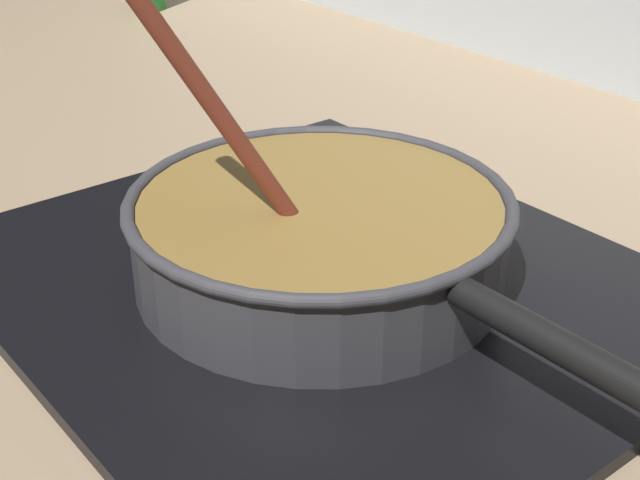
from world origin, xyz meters
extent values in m
cube|color=#9E8466|center=(0.00, 0.00, -0.02)|extent=(2.40, 1.60, 0.04)
cube|color=black|center=(0.14, 0.17, 0.01)|extent=(0.56, 0.48, 0.01)
torus|color=#592D0C|center=(0.14, 0.17, 0.02)|extent=(0.17, 0.17, 0.01)
cylinder|color=#262628|center=(-0.04, 0.17, 0.01)|extent=(0.12, 0.12, 0.01)
cylinder|color=#38383D|center=(0.14, 0.17, 0.05)|extent=(0.30, 0.30, 0.07)
cylinder|color=olive|center=(0.14, 0.17, 0.05)|extent=(0.28, 0.28, 0.06)
torus|color=#38383D|center=(0.14, 0.17, 0.08)|extent=(0.31, 0.31, 0.01)
cylinder|color=black|center=(0.37, 0.17, 0.07)|extent=(0.16, 0.02, 0.02)
cylinder|color=#EDD88C|center=(0.17, 0.11, 0.07)|extent=(0.03, 0.03, 0.01)
cylinder|color=#EDD88C|center=(0.15, 0.17, 0.07)|extent=(0.04, 0.04, 0.01)
cylinder|color=#EDD88C|center=(0.20, 0.20, 0.07)|extent=(0.03, 0.03, 0.01)
cylinder|color=#E5CC7A|center=(0.06, 0.20, 0.07)|extent=(0.03, 0.03, 0.01)
cylinder|color=maroon|center=(0.12, 0.09, 0.18)|extent=(0.07, 0.14, 0.24)
cube|color=brown|center=(0.15, 0.15, 0.07)|extent=(0.04, 0.05, 0.01)
camera|label=1|loc=(0.64, -0.22, 0.38)|focal=50.45mm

